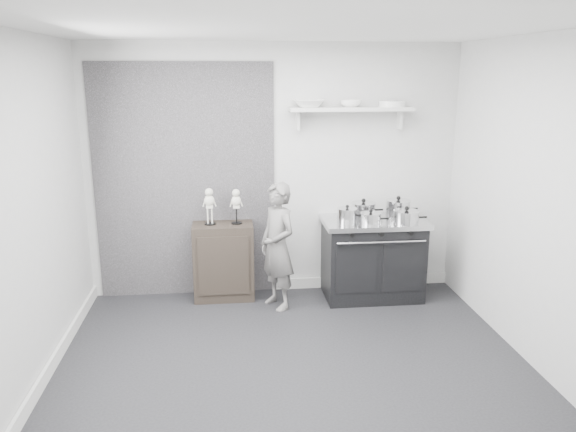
{
  "coord_description": "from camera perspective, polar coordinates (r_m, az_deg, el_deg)",
  "views": [
    {
      "loc": [
        -0.5,
        -4.16,
        2.4
      ],
      "look_at": [
        0.06,
        0.95,
        1.07
      ],
      "focal_mm": 35.0,
      "sensor_mm": 36.0,
      "label": 1
    }
  ],
  "objects": [
    {
      "name": "side_cabinet",
      "position": [
        6.11,
        -6.56,
        -4.57
      ],
      "size": [
        0.64,
        0.37,
        0.83
      ],
      "primitive_type": "cube",
      "color": "black",
      "rests_on": "ground"
    },
    {
      "name": "bowl_small",
      "position": [
        5.99,
        6.4,
        11.29
      ],
      "size": [
        0.22,
        0.22,
        0.07
      ],
      "primitive_type": "imported",
      "color": "white",
      "rests_on": "wall_shelf"
    },
    {
      "name": "pot_back_left",
      "position": [
        6.13,
        7.66,
        0.67
      ],
      "size": [
        0.35,
        0.27,
        0.2
      ],
      "color": "silver",
      "rests_on": "stove"
    },
    {
      "name": "stove",
      "position": [
        6.17,
        8.56,
        -4.22
      ],
      "size": [
        1.09,
        0.68,
        0.87
      ],
      "color": "black",
      "rests_on": "ground"
    },
    {
      "name": "pot_front_center",
      "position": [
        5.85,
        8.39,
        -0.22
      ],
      "size": [
        0.3,
        0.21,
        0.15
      ],
      "color": "silver",
      "rests_on": "stove"
    },
    {
      "name": "skeleton_torso",
      "position": [
        5.93,
        -5.28,
        1.24
      ],
      "size": [
        0.12,
        0.08,
        0.43
      ],
      "primitive_type": null,
      "color": "beige",
      "rests_on": "side_cabinet"
    },
    {
      "name": "room_shell",
      "position": [
        4.4,
        -0.78,
        4.52
      ],
      "size": [
        4.02,
        3.62,
        2.71
      ],
      "color": "silver",
      "rests_on": "ground"
    },
    {
      "name": "pot_front_right",
      "position": [
        5.92,
        11.94,
        -0.08
      ],
      "size": [
        0.35,
        0.27,
        0.18
      ],
      "color": "silver",
      "rests_on": "stove"
    },
    {
      "name": "pot_back_right",
      "position": [
        6.18,
        11.12,
        0.78
      ],
      "size": [
        0.35,
        0.26,
        0.23
      ],
      "color": "silver",
      "rests_on": "stove"
    },
    {
      "name": "skeleton_full",
      "position": [
        5.93,
        -7.99,
        1.25
      ],
      "size": [
        0.13,
        0.08,
        0.45
      ],
      "primitive_type": null,
      "color": "beige",
      "rests_on": "side_cabinet"
    },
    {
      "name": "child",
      "position": [
        5.76,
        -1.06,
        -3.09
      ],
      "size": [
        0.51,
        0.58,
        1.32
      ],
      "primitive_type": "imported",
      "rotation": [
        0.0,
        0.0,
        -1.06
      ],
      "color": "slate",
      "rests_on": "ground"
    },
    {
      "name": "bowl_large",
      "position": [
        5.91,
        2.15,
        11.38
      ],
      "size": [
        0.33,
        0.33,
        0.08
      ],
      "primitive_type": "imported",
      "color": "white",
      "rests_on": "wall_shelf"
    },
    {
      "name": "plate_stack",
      "position": [
        6.1,
        10.54,
        11.15
      ],
      "size": [
        0.28,
        0.28,
        0.06
      ],
      "primitive_type": "cylinder",
      "color": "white",
      "rests_on": "wall_shelf"
    },
    {
      "name": "pot_front_left",
      "position": [
        5.89,
        6.04,
        0.1
      ],
      "size": [
        0.3,
        0.21,
        0.18
      ],
      "color": "silver",
      "rests_on": "stove"
    },
    {
      "name": "ground",
      "position": [
        4.83,
        0.55,
        -15.29
      ],
      "size": [
        4.0,
        4.0,
        0.0
      ],
      "primitive_type": "plane",
      "color": "black",
      "rests_on": "ground"
    },
    {
      "name": "wall_shelf",
      "position": [
        6.0,
        6.4,
        10.66
      ],
      "size": [
        1.3,
        0.26,
        0.24
      ],
      "color": "silver",
      "rests_on": "room_shell"
    }
  ]
}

